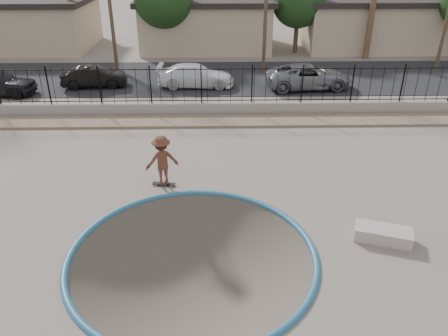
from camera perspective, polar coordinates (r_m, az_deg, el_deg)
ground at (r=24.37m, az=-2.73°, el=6.02°), size 120.00×120.00×2.20m
bowl_pit at (r=12.44m, az=-4.14°, el=-11.36°), size 6.84×6.84×1.80m
coping_ring at (r=12.44m, az=-4.14°, el=-11.36°), size 7.04×7.04×0.20m
rock_strip at (r=21.34m, az=-2.96°, el=6.17°), size 42.00×1.60×0.11m
retaining_wall at (r=22.29m, az=-2.91°, el=7.78°), size 42.00×0.45×0.60m
fence at (r=21.91m, az=-2.98°, el=10.74°), size 40.00×0.04×1.80m
street at (r=28.76m, az=-2.57°, el=11.74°), size 90.00×8.00×0.04m
house_west at (r=40.77m, az=-24.95°, el=16.85°), size 11.60×8.60×3.90m
house_center at (r=37.64m, az=-2.35°, el=18.53°), size 10.60×8.60×3.90m
house_east at (r=39.92m, az=19.24°, el=17.64°), size 12.60×8.60×3.90m
street_tree_mid at (r=35.48m, az=9.70°, el=20.69°), size 3.96×3.96×5.83m
skater at (r=15.42m, az=-8.08°, el=0.69°), size 1.33×1.03×1.82m
skateboard at (r=15.82m, az=-7.88°, el=-2.06°), size 0.85×0.34×0.07m
concrete_ledge at (r=13.67m, az=20.06°, el=-8.15°), size 1.74×1.18×0.40m
car_b at (r=27.60m, az=-16.57°, el=11.35°), size 3.88×1.69×1.24m
car_c at (r=26.67m, az=-3.71°, el=11.96°), size 4.57×1.95×1.31m
car_d at (r=26.75m, az=10.98°, el=11.66°), size 5.18×2.71×1.39m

